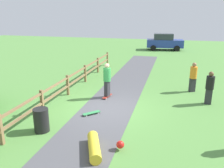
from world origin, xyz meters
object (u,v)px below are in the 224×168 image
at_px(trash_bin, 41,120).
at_px(skateboard_loose, 92,113).
at_px(skater_fallen, 96,147).
at_px(bystander_black, 210,86).
at_px(skater_riding, 107,79).
at_px(bystander_orange, 193,76).
at_px(parked_car_blue, 164,42).

distance_m(trash_bin, skateboard_loose, 2.29).
distance_m(skater_fallen, bystander_black, 6.66).
distance_m(skater_riding, bystander_black, 5.01).
bearing_deg(skater_riding, bystander_black, 5.24).
relative_size(trash_bin, skater_riding, 0.50).
bearing_deg(skater_riding, skateboard_loose, -91.75).
height_order(trash_bin, bystander_black, bystander_black).
xyz_separation_m(skater_riding, skateboard_loose, (-0.07, -2.22, -0.95)).
bearing_deg(bystander_black, trash_bin, -144.48).
height_order(skater_fallen, bystander_orange, bystander_orange).
height_order(skater_riding, bystander_black, skater_riding).
bearing_deg(trash_bin, skater_riding, 71.42).
relative_size(trash_bin, skateboard_loose, 1.26).
distance_m(skater_fallen, bystander_orange, 7.83).
height_order(skateboard_loose, bystander_orange, bystander_orange).
xyz_separation_m(trash_bin, skateboard_loose, (1.30, 1.85, -0.36)).
bearing_deg(skateboard_loose, bystander_orange, 45.13).
relative_size(skater_fallen, parked_car_blue, 0.34).
xyz_separation_m(bystander_orange, parked_car_blue, (-2.32, 15.31, 0.05)).
bearing_deg(skater_fallen, parked_car_blue, 87.50).
bearing_deg(skater_riding, skater_fallen, -77.88).
xyz_separation_m(skateboard_loose, bystander_black, (5.05, 2.68, 0.80)).
bearing_deg(parked_car_blue, skateboard_loose, -96.05).
height_order(skater_riding, skater_fallen, skater_riding).
height_order(skater_riding, bystander_orange, skater_riding).
xyz_separation_m(skateboard_loose, bystander_orange, (4.41, 4.42, 0.83)).
height_order(trash_bin, skateboard_loose, trash_bin).
distance_m(trash_bin, skater_fallen, 2.55).
height_order(skateboard_loose, parked_car_blue, parked_car_blue).
height_order(trash_bin, skater_fallen, trash_bin).
relative_size(trash_bin, bystander_black, 0.55).
relative_size(skateboard_loose, bystander_black, 0.44).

